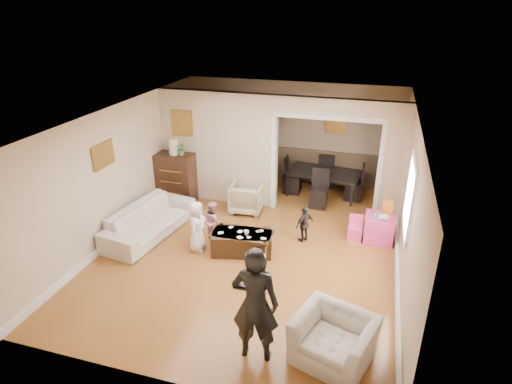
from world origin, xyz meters
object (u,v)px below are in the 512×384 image
(cyan_cup, at_px, (375,215))
(armchair_back, at_px, (247,198))
(dresser, at_px, (176,178))
(child_toddler, at_px, (304,224))
(coffee_table, at_px, (242,242))
(play_table, at_px, (379,228))
(table_lamp, at_px, (174,147))
(child_kneel_a, at_px, (197,226))
(dining_table, at_px, (323,184))
(coffee_cup, at_px, (246,233))
(armchair_front, at_px, (334,339))
(sofa, at_px, (150,221))
(child_kneel_b, at_px, (213,221))
(adult_person, at_px, (255,304))

(cyan_cup, bearing_deg, armchair_back, 168.94)
(dresser, height_order, child_toddler, dresser)
(coffee_table, distance_m, play_table, 2.75)
(coffee_table, height_order, child_toddler, child_toddler)
(table_lamp, bearing_deg, cyan_cup, -7.19)
(table_lamp, distance_m, child_kneel_a, 2.47)
(dresser, relative_size, dining_table, 0.68)
(play_table, bearing_deg, cyan_cup, -153.43)
(play_table, xyz_separation_m, child_kneel_a, (-3.32, -1.35, 0.23))
(coffee_cup, height_order, dining_table, dining_table)
(armchair_front, distance_m, play_table, 3.43)
(coffee_cup, bearing_deg, armchair_front, -48.60)
(coffee_table, xyz_separation_m, cyan_cup, (2.37, 1.15, 0.37))
(armchair_back, bearing_deg, child_toddler, 143.08)
(cyan_cup, xyz_separation_m, child_toddler, (-1.32, -0.40, -0.21))
(sofa, height_order, play_table, sofa)
(armchair_back, relative_size, child_toddler, 0.98)
(dresser, relative_size, coffee_cup, 12.37)
(sofa, relative_size, armchair_front, 2.17)
(armchair_back, height_order, child_kneel_b, child_kneel_b)
(cyan_cup, relative_size, child_kneel_b, 0.10)
(table_lamp, height_order, child_kneel_a, table_lamp)
(coffee_cup, xyz_separation_m, cyan_cup, (2.27, 1.20, 0.11))
(cyan_cup, bearing_deg, table_lamp, 172.81)
(dresser, xyz_separation_m, adult_person, (3.17, -4.16, 0.26))
(table_lamp, xyz_separation_m, child_toddler, (3.24, -0.98, -1.00))
(dining_table, relative_size, child_kneel_b, 2.10)
(coffee_table, distance_m, dining_table, 3.23)
(coffee_cup, relative_size, dining_table, 0.06)
(armchair_back, relative_size, child_kneel_a, 0.73)
(armchair_back, height_order, child_toddler, child_toddler)
(cyan_cup, xyz_separation_m, adult_person, (-1.39, -3.58, 0.27))
(armchair_front, distance_m, coffee_cup, 2.86)
(play_table, bearing_deg, child_kneel_a, -157.84)
(armchair_front, relative_size, coffee_cup, 10.42)
(table_lamp, distance_m, dining_table, 3.68)
(coffee_table, xyz_separation_m, adult_person, (0.98, -2.43, 0.64))
(armchair_back, distance_m, dining_table, 2.03)
(armchair_back, bearing_deg, dresser, -5.26)
(dining_table, xyz_separation_m, child_kneel_a, (-1.93, -3.19, 0.20))
(armchair_front, distance_m, adult_person, 1.17)
(armchair_back, xyz_separation_m, armchair_front, (2.44, -3.90, -0.01))
(child_kneel_a, bearing_deg, table_lamp, 32.80)
(dining_table, height_order, child_kneel_a, child_kneel_a)
(dresser, xyz_separation_m, coffee_table, (2.19, -1.73, -0.38))
(sofa, height_order, child_kneel_a, child_kneel_a)
(cyan_cup, bearing_deg, child_kneel_b, -164.49)
(coffee_cup, bearing_deg, child_toddler, 40.10)
(table_lamp, distance_m, coffee_cup, 3.04)
(coffee_table, xyz_separation_m, child_kneel_a, (-0.85, -0.15, 0.29))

